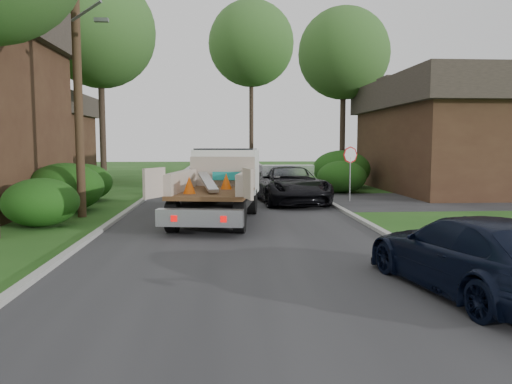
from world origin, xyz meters
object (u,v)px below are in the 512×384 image
object	(u,v)px
tree_right_far	(344,54)
flatbed_truck	(222,180)
tree_center_far	(251,44)
black_pickup	(289,185)
utility_pole	(78,69)
house_left_far	(30,137)
navy_suv	(472,254)
house_right	(466,133)
stop_sign	(350,162)
tree_left_far	(100,32)

from	to	relation	value
tree_right_far	flatbed_truck	size ratio (longest dim) A/B	1.71
tree_center_far	black_pickup	distance (m)	23.61
tree_right_far	tree_center_far	world-z (taller)	tree_center_far
tree_right_far	flatbed_truck	xyz separation A→B (m)	(-8.03, -15.43, -7.16)
utility_pole	tree_center_far	xyz separation A→B (m)	(7.48, 25.02, 5.81)
utility_pole	house_left_far	bearing A→B (deg)	115.23
tree_center_far	flatbed_truck	bearing A→B (deg)	-95.68
tree_center_far	black_pickup	size ratio (longest dim) A/B	2.51
house_left_far	navy_suv	xyz separation A→B (m)	(17.30, -26.73, -2.36)
house_right	navy_suv	size ratio (longest dim) A/B	2.74
stop_sign	flatbed_truck	distance (m)	7.25
stop_sign	tree_center_far	distance (m)	23.15
utility_pole	tree_center_far	world-z (taller)	tree_center_far
tree_left_far	black_pickup	xyz separation A→B (m)	(9.90, -8.30, -8.17)
stop_sign	navy_suv	bearing A→B (deg)	-95.82
stop_sign	tree_left_far	world-z (taller)	tree_left_far
navy_suv	tree_left_far	bearing A→B (deg)	-72.11
house_left_far	flatbed_truck	xyz separation A→B (m)	(12.97, -17.43, -1.73)
tree_right_far	house_right	bearing A→B (deg)	-47.49
navy_suv	stop_sign	bearing A→B (deg)	-105.40
stop_sign	house_right	bearing A→B (deg)	32.66
stop_sign	black_pickup	size ratio (longest dim) A/B	0.43
utility_pole	house_left_far	xyz separation A→B (m)	(-8.02, 17.02, -2.12)
house_left_far	tree_center_far	distance (m)	19.16
stop_sign	house_right	xyz separation A→B (m)	(7.80, 5.00, 1.38)
house_right	navy_suv	xyz separation A→B (m)	(-9.20, -18.73, -2.47)
stop_sign	black_pickup	xyz separation A→B (m)	(-2.80, -0.30, -0.97)
tree_left_far	navy_suv	distance (m)	25.86
stop_sign	tree_left_far	size ratio (longest dim) A/B	0.20
utility_pole	flatbed_truck	size ratio (longest dim) A/B	1.49
stop_sign	flatbed_truck	size ratio (longest dim) A/B	0.37
house_left_far	utility_pole	bearing A→B (deg)	-64.77
house_left_far	tree_center_far	world-z (taller)	tree_center_far
tree_right_far	flatbed_truck	world-z (taller)	tree_right_far
tree_center_far	tree_right_far	bearing A→B (deg)	-61.19
tree_left_far	black_pickup	bearing A→B (deg)	-39.98
tree_left_far	black_pickup	distance (m)	15.29
house_left_far	tree_center_far	xyz separation A→B (m)	(15.50, 8.00, 7.93)
house_right	tree_left_far	world-z (taller)	tree_left_far
house_right	black_pickup	bearing A→B (deg)	-153.43
utility_pole	tree_right_far	world-z (taller)	tree_right_far
stop_sign	house_right	size ratio (longest dim) A/B	0.19
navy_suv	tree_right_far	bearing A→B (deg)	-108.09
stop_sign	tree_center_far	xyz separation A→B (m)	(-3.20, 21.00, 9.20)
house_left_far	tree_left_far	bearing A→B (deg)	-39.81
house_left_far	navy_suv	world-z (taller)	house_left_far
house_right	black_pickup	distance (m)	12.08
tree_left_far	tree_right_far	xyz separation A→B (m)	(15.00, 3.00, -0.50)
house_left_far	house_right	xyz separation A→B (m)	(26.50, -8.00, 0.11)
stop_sign	tree_center_far	bearing A→B (deg)	98.66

